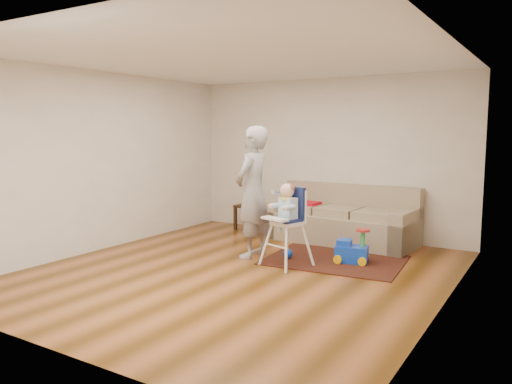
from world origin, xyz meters
The scene contains 9 objects.
ground centered at (0.00, 0.00, 0.00)m, with size 5.50×5.50×0.00m, color #4B2B08.
room_envelope centered at (0.00, 0.53, 1.88)m, with size 5.04×5.52×2.72m.
sofa centered at (0.44, 2.30, 0.46)m, with size 2.45×1.13×0.92m.
side_table centered at (-1.37, 2.43, 0.23)m, with size 0.46×0.46×0.46m, color black, non-canonical shape.
area_rug centered at (0.83, 1.16, 0.01)m, with size 1.85×1.39×0.01m, color black.
ride_on_toy centered at (1.08, 1.17, 0.25)m, with size 0.43×0.31×0.48m, color blue, non-canonical shape.
toy_ball centered at (0.23, 0.89, 0.08)m, with size 0.14×0.14×0.14m, color blue.
high_chair centered at (0.37, 0.58, 0.54)m, with size 0.66×0.66×1.13m.
adult centered at (-0.27, 0.75, 0.94)m, with size 0.69×0.45×1.88m, color gray.
Camera 1 is at (3.47, -5.23, 1.82)m, focal length 35.00 mm.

